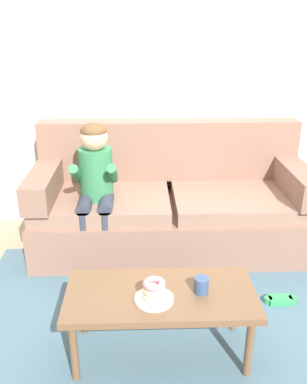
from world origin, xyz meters
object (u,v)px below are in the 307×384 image
at_px(person_child, 95,181).
at_px(couch, 170,205).
at_px(mug, 202,285).
at_px(toy_controller, 280,300).
at_px(coffee_table, 161,300).
at_px(donut, 154,295).

bearing_deg(person_child, couch, 19.92).
height_order(mug, toy_controller, mug).
bearing_deg(mug, coffee_table, 178.92).
relative_size(couch, mug, 24.69).
bearing_deg(donut, coffee_table, 59.60).
distance_m(couch, toy_controller, 1.17).
bearing_deg(toy_controller, mug, -167.65).
height_order(couch, person_child, person_child).
bearing_deg(person_child, toy_controller, -26.94).
distance_m(couch, person_child, 0.70).
distance_m(donut, toy_controller, 1.10).
height_order(person_child, mug, person_child).
bearing_deg(person_child, donut, -70.49).
relative_size(couch, donut, 18.51).
xyz_separation_m(coffee_table, toy_controller, (0.84, 0.43, -0.35)).
distance_m(person_child, donut, 1.24).
xyz_separation_m(coffee_table, mug, (0.23, -0.00, 0.09)).
height_order(coffee_table, toy_controller, coffee_table).
bearing_deg(toy_controller, couch, 106.06).
bearing_deg(mug, donut, -166.87).
bearing_deg(person_child, mug, -58.34).
xyz_separation_m(donut, toy_controller, (0.88, 0.50, -0.43)).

